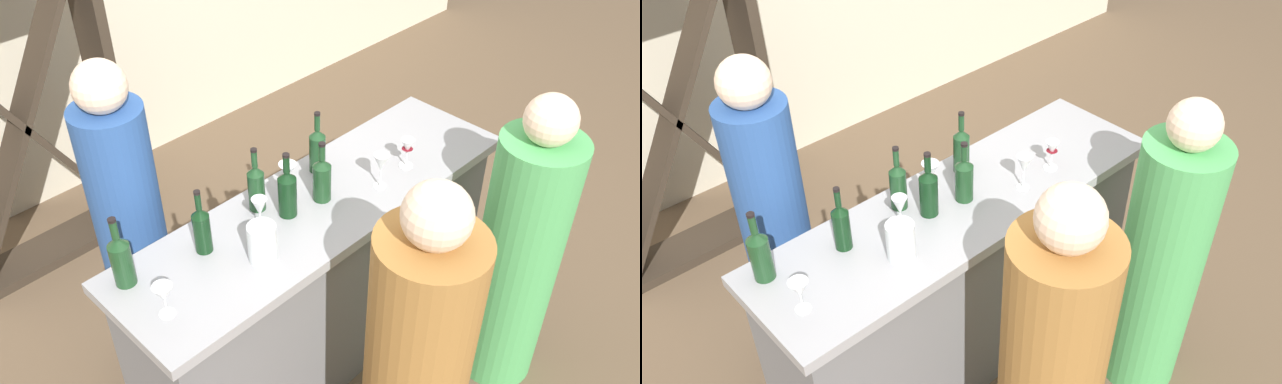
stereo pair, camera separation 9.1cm
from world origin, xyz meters
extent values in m
plane|color=brown|center=(0.00, 0.00, 0.00)|extent=(12.00, 12.00, 0.00)
cube|color=slate|center=(0.00, 0.00, 0.47)|extent=(1.86, 0.49, 0.93)
cube|color=#99999E|center=(0.00, 0.00, 0.96)|extent=(1.94, 0.57, 0.05)
cube|color=#33281E|center=(-0.06, 1.65, 0.89)|extent=(0.06, 0.28, 1.78)
cube|color=#33281E|center=(-0.57, 1.65, 0.03)|extent=(1.07, 0.28, 0.06)
cube|color=#33281E|center=(-0.57, 1.65, 0.89)|extent=(0.98, 0.20, 1.68)
cube|color=#33281E|center=(-0.57, 1.65, 0.89)|extent=(0.98, 0.20, 1.68)
cylinder|color=#193D1E|center=(-0.85, 0.17, 1.07)|extent=(0.08, 0.08, 0.18)
cone|color=#193D1E|center=(-0.85, 0.17, 1.18)|extent=(0.08, 0.08, 0.04)
cylinder|color=#193D1E|center=(-0.85, 0.17, 1.24)|extent=(0.03, 0.03, 0.08)
cylinder|color=black|center=(-0.85, 0.17, 1.28)|extent=(0.03, 0.03, 0.01)
cylinder|color=black|center=(-0.53, 0.11, 1.07)|extent=(0.07, 0.07, 0.17)
cone|color=black|center=(-0.53, 0.11, 1.17)|extent=(0.07, 0.07, 0.03)
cylinder|color=black|center=(-0.53, 0.11, 1.22)|extent=(0.02, 0.02, 0.07)
cylinder|color=black|center=(-0.53, 0.11, 1.27)|extent=(0.03, 0.03, 0.01)
cylinder|color=#193D1E|center=(-0.22, 0.15, 1.07)|extent=(0.07, 0.07, 0.18)
cone|color=#193D1E|center=(-0.22, 0.15, 1.18)|extent=(0.07, 0.07, 0.03)
cylinder|color=#193D1E|center=(-0.22, 0.15, 1.23)|extent=(0.03, 0.03, 0.07)
cylinder|color=black|center=(-0.22, 0.15, 1.28)|extent=(0.03, 0.03, 0.01)
cylinder|color=black|center=(-0.15, 0.04, 1.07)|extent=(0.08, 0.08, 0.18)
cone|color=black|center=(-0.15, 0.04, 1.18)|extent=(0.08, 0.08, 0.03)
cylinder|color=black|center=(-0.15, 0.04, 1.23)|extent=(0.03, 0.03, 0.08)
cylinder|color=black|center=(-0.15, 0.04, 1.28)|extent=(0.03, 0.03, 0.01)
cylinder|color=#193D1E|center=(0.02, 0.01, 1.07)|extent=(0.08, 0.08, 0.17)
cone|color=#193D1E|center=(0.02, 0.01, 1.17)|extent=(0.08, 0.08, 0.03)
cylinder|color=#193D1E|center=(0.02, 0.01, 1.22)|extent=(0.03, 0.03, 0.07)
cylinder|color=black|center=(0.02, 0.01, 1.26)|extent=(0.03, 0.03, 0.01)
cylinder|color=#193D1E|center=(0.15, 0.17, 1.07)|extent=(0.07, 0.07, 0.18)
cone|color=#193D1E|center=(0.15, 0.17, 1.18)|extent=(0.07, 0.07, 0.03)
cylinder|color=#193D1E|center=(0.15, 0.17, 1.24)|extent=(0.03, 0.03, 0.08)
cylinder|color=black|center=(0.15, 0.17, 1.28)|extent=(0.03, 0.03, 0.01)
cylinder|color=white|center=(0.26, -0.11, 0.98)|extent=(0.06, 0.06, 0.00)
cylinder|color=white|center=(0.26, -0.11, 1.03)|extent=(0.01, 0.01, 0.08)
cone|color=white|center=(0.26, -0.11, 1.11)|extent=(0.07, 0.07, 0.08)
cylinder|color=white|center=(0.46, -0.10, 0.98)|extent=(0.06, 0.06, 0.00)
cylinder|color=white|center=(0.46, -0.10, 1.02)|extent=(0.01, 0.01, 0.07)
cone|color=white|center=(0.46, -0.10, 1.09)|extent=(0.06, 0.06, 0.07)
cone|color=maroon|center=(0.46, -0.10, 1.07)|extent=(0.05, 0.05, 0.02)
cylinder|color=white|center=(-0.83, -0.07, 0.98)|extent=(0.06, 0.06, 0.00)
cylinder|color=white|center=(-0.83, -0.07, 1.02)|extent=(0.01, 0.01, 0.06)
cone|color=white|center=(-0.83, -0.07, 1.09)|extent=(0.07, 0.07, 0.07)
cylinder|color=white|center=(-0.30, 0.04, 0.98)|extent=(0.07, 0.07, 0.00)
cylinder|color=white|center=(-0.30, 0.04, 1.02)|extent=(0.01, 0.01, 0.08)
cone|color=white|center=(-0.30, 0.04, 1.10)|extent=(0.06, 0.06, 0.08)
cylinder|color=white|center=(-0.04, 0.16, 0.98)|extent=(0.07, 0.07, 0.00)
cylinder|color=white|center=(-0.04, 0.16, 1.02)|extent=(0.01, 0.01, 0.06)
cone|color=white|center=(-0.04, 0.16, 1.08)|extent=(0.08, 0.08, 0.07)
cylinder|color=silver|center=(-0.40, -0.09, 1.06)|extent=(0.11, 0.11, 0.16)
cylinder|color=#9E6B33|center=(-0.23, -0.73, 0.68)|extent=(0.48, 0.48, 1.37)
sphere|color=beige|center=(-0.23, -0.73, 1.47)|extent=(0.23, 0.23, 0.23)
cylinder|color=#4CA559|center=(0.58, -0.66, 0.66)|extent=(0.46, 0.46, 1.33)
sphere|color=beige|center=(0.58, -0.66, 1.42)|extent=(0.21, 0.21, 0.21)
cylinder|color=#284C8C|center=(-0.58, 0.60, 0.72)|extent=(0.37, 0.37, 1.43)
sphere|color=beige|center=(-0.58, 0.60, 1.53)|extent=(0.22, 0.22, 0.22)
camera|label=1|loc=(-1.61, -1.60, 2.80)|focal=38.28mm
camera|label=2|loc=(-1.54, -1.66, 2.80)|focal=38.28mm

